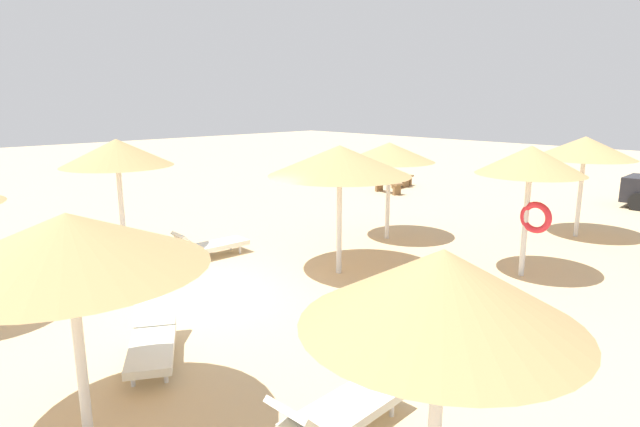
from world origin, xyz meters
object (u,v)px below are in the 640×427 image
(parasol_1, at_px, (68,241))
(parasol_2, at_px, (442,289))
(parasol_7, at_px, (340,161))
(bench_1, at_px, (388,185))
(lounger_2, at_px, (339,411))
(lounger_1, at_px, (153,340))
(parasol_5, at_px, (531,162))
(bench_0, at_px, (396,178))
(bench_2, at_px, (402,179))
(parasol_8, at_px, (389,153))
(parasol_0, at_px, (117,153))
(parasol_4, at_px, (585,148))
(lounger_0, at_px, (210,245))

(parasol_1, distance_m, parasol_2, 3.95)
(parasol_7, bearing_deg, bench_1, 122.87)
(parasol_7, height_order, lounger_2, parasol_7)
(parasol_2, distance_m, lounger_1, 5.24)
(parasol_1, xyz_separation_m, parasol_5, (0.84, 9.25, 0.17))
(bench_0, bearing_deg, bench_1, -61.92)
(bench_0, height_order, bench_2, same)
(bench_0, height_order, bench_1, same)
(parasol_5, relative_size, parasol_8, 1.07)
(parasol_0, distance_m, parasol_1, 7.11)
(parasol_0, height_order, parasol_1, parasol_0)
(lounger_1, relative_size, bench_1, 1.27)
(parasol_8, height_order, bench_1, parasol_8)
(lounger_1, bearing_deg, parasol_4, 82.47)
(lounger_2, bearing_deg, parasol_5, 99.15)
(parasol_0, bearing_deg, parasol_2, -8.82)
(lounger_1, height_order, lounger_2, lounger_2)
(parasol_7, relative_size, bench_1, 2.05)
(parasol_4, relative_size, parasol_7, 0.91)
(parasol_5, height_order, parasol_8, parasol_5)
(parasol_0, distance_m, bench_2, 14.13)
(parasol_0, relative_size, parasol_4, 1.04)
(parasol_7, height_order, bench_2, parasol_7)
(parasol_4, relative_size, bench_2, 1.86)
(lounger_2, height_order, bench_1, lounger_2)
(lounger_1, distance_m, bench_1, 15.42)
(lounger_2, height_order, bench_0, lounger_2)
(parasol_5, height_order, parasol_7, parasol_5)
(lounger_2, bearing_deg, parasol_0, 172.48)
(bench_0, bearing_deg, parasol_8, -53.62)
(parasol_4, height_order, lounger_2, parasol_4)
(parasol_2, xyz_separation_m, parasol_8, (-6.85, 7.86, 0.08))
(parasol_0, relative_size, parasol_5, 1.02)
(parasol_5, distance_m, lounger_2, 7.52)
(parasol_2, relative_size, lounger_2, 1.43)
(bench_0, bearing_deg, parasol_1, -62.63)
(parasol_5, relative_size, bench_1, 1.89)
(lounger_2, bearing_deg, parasol_2, -15.52)
(parasol_4, height_order, parasol_8, parasol_4)
(parasol_5, xyz_separation_m, lounger_0, (-6.05, -4.30, -2.25))
(lounger_2, bearing_deg, parasol_8, 125.43)
(bench_1, relative_size, bench_2, 1.00)
(parasol_7, bearing_deg, lounger_0, -154.33)
(parasol_5, xyz_separation_m, lounger_1, (-2.11, -7.80, -2.25))
(lounger_0, xyz_separation_m, bench_2, (-3.26, 12.09, 0.02))
(lounger_1, bearing_deg, lounger_2, 12.31)
(parasol_8, bearing_deg, parasol_7, -69.95)
(parasol_4, bearing_deg, parasol_5, -83.75)
(parasol_1, relative_size, bench_0, 1.96)
(bench_2, bearing_deg, parasol_4, -20.68)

